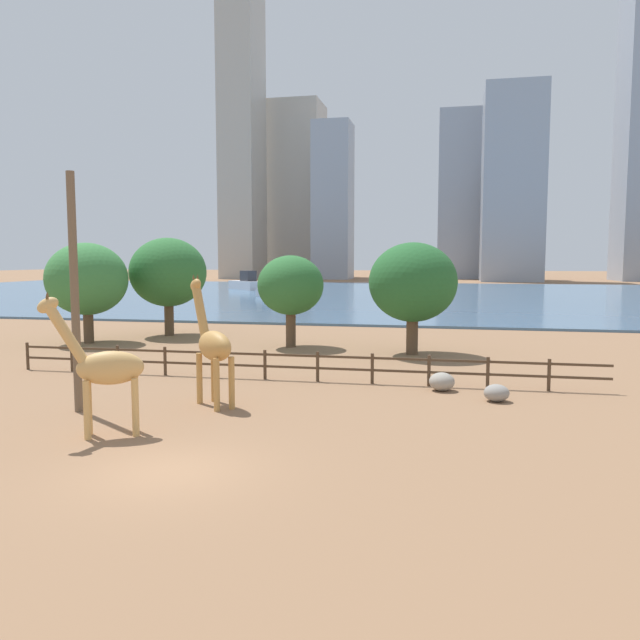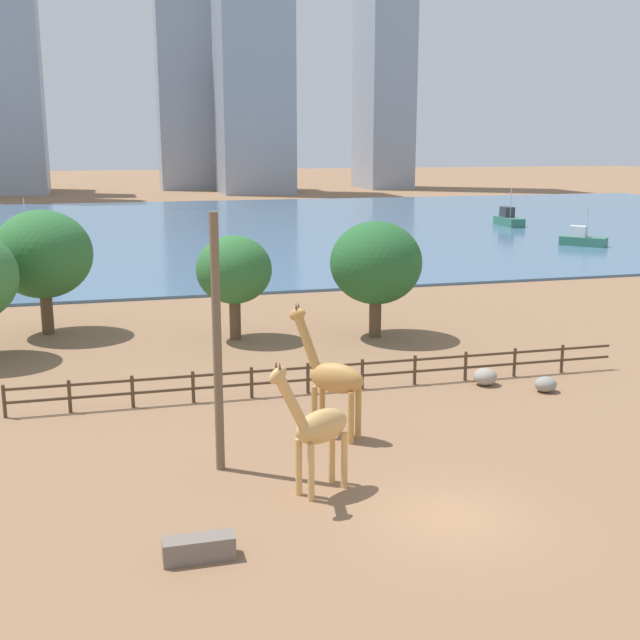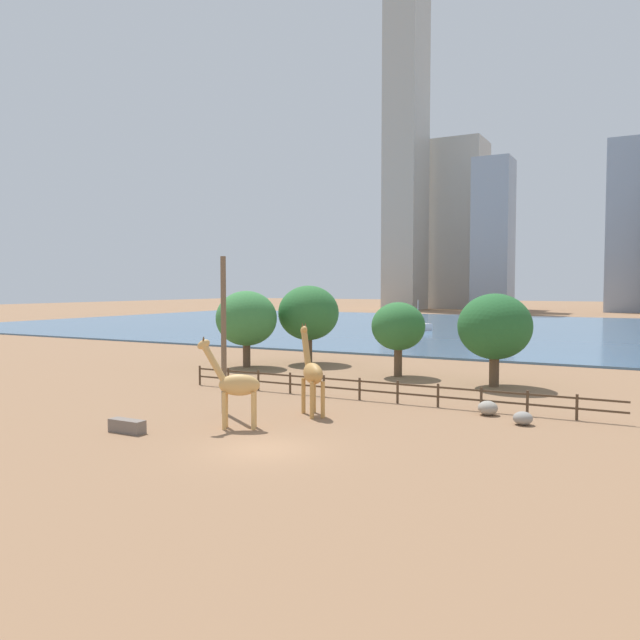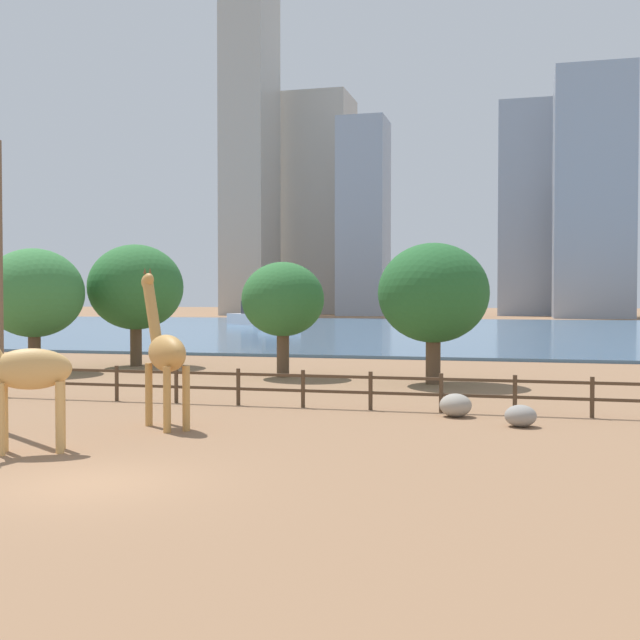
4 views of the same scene
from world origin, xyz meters
TOP-DOWN VIEW (x-y plane):
  - ground_plane at (0.00, 80.00)m, footprint 400.00×400.00m
  - harbor_water at (0.00, 77.00)m, footprint 180.00×86.00m
  - giraffe_tall at (-3.23, 2.56)m, footprint 2.89×1.88m
  - giraffe_companion at (-1.55, 6.92)m, footprint 2.56×2.45m
  - utility_pole at (-5.77, 5.08)m, footprint 0.28×0.28m
  - boulder_near_fence at (6.48, 11.17)m, footprint 1.02×0.99m
  - boulder_by_pole at (8.50, 9.65)m, footprint 0.93×0.86m
  - feeding_trough at (-7.09, -0.46)m, footprint 1.80×0.60m
  - enclosure_fence at (-0.47, 12.00)m, footprint 26.12×0.14m
  - tree_left_large at (4.69, 20.64)m, footprint 4.85×4.85m
  - tree_right_tall at (-2.61, 22.04)m, footprint 3.95×3.95m
  - tree_left_small at (-12.28, 25.79)m, footprint 5.23×5.23m
  - boat_ferry at (38.21, 69.31)m, footprint 2.04×5.15m
  - boat_sailboat at (-17.24, 67.74)m, footprint 5.13×3.95m
  - boat_tug at (36.08, 50.17)m, footprint 4.06×4.29m
  - skyline_tower_glass at (20.28, 141.51)m, footprint 13.95×14.11m
  - skyline_block_left at (10.26, 157.98)m, footprint 14.92×9.18m
  - skyline_block_right at (50.75, 151.92)m, footprint 9.54×15.43m
  - skyline_tower_short at (-24.45, 149.83)m, footprint 9.80×10.48m

SIDE VIEW (x-z plane):
  - ground_plane at x=0.00m, z-range 0.00..0.00m
  - harbor_water at x=0.00m, z-range 0.00..0.20m
  - feeding_trough at x=-7.09m, z-range 0.00..0.60m
  - boulder_by_pole at x=8.50m, z-range 0.00..0.65m
  - boulder_near_fence at x=6.48m, z-range 0.00..0.74m
  - enclosure_fence at x=-0.47m, z-range 0.12..1.42m
  - boat_tug at x=36.08m, z-range -1.10..2.82m
  - boat_sailboat at x=-17.24m, z-range -1.26..3.14m
  - boat_ferry at x=38.21m, z-range -1.32..3.25m
  - giraffe_tall at x=-3.23m, z-range -0.11..4.23m
  - giraffe_companion at x=-1.55m, z-range -0.15..4.56m
  - tree_right_tall at x=-2.61m, z-range 0.94..6.43m
  - tree_left_large at x=4.69m, z-range 0.88..7.07m
  - utility_pole at x=-5.77m, z-range 0.00..8.20m
  - tree_left_small at x=-12.28m, z-range 0.99..7.71m
  - skyline_tower_short at x=-24.45m, z-range 0.00..40.79m
  - skyline_block_left at x=10.26m, z-range 0.00..44.09m
  - skyline_tower_glass at x=20.28m, z-range 0.00..45.30m
  - skyline_block_right at x=50.75m, z-range 0.00..76.79m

